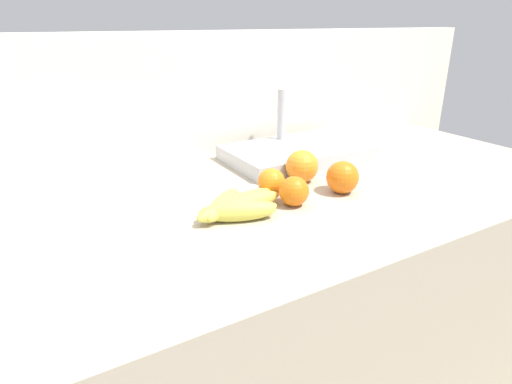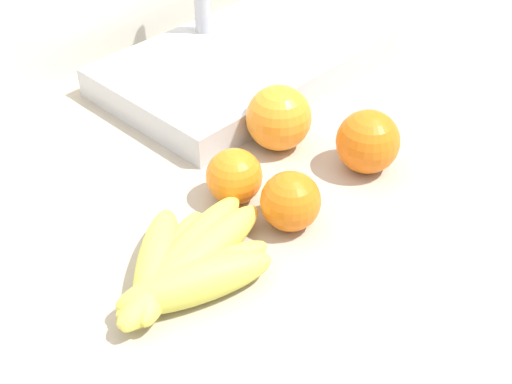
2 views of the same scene
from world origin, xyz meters
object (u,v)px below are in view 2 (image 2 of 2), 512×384
(orange_center, at_px, (291,201))
(banana_bunch, at_px, (184,267))
(orange_far_right, at_px, (279,118))
(orange_front, at_px, (232,175))
(orange_back_right, at_px, (368,142))
(sink_basin, at_px, (244,61))

(orange_center, bearing_deg, banana_bunch, 172.66)
(orange_center, bearing_deg, orange_far_right, 47.38)
(orange_front, bearing_deg, orange_back_right, -26.33)
(banana_bunch, bearing_deg, orange_center, -7.34)
(orange_back_right, height_order, orange_front, orange_back_right)
(orange_front, height_order, orange_center, orange_center)
(orange_back_right, bearing_deg, orange_far_right, 109.41)
(orange_far_right, bearing_deg, banana_bunch, -158.51)
(banana_bunch, xyz_separation_m, sink_basin, (0.34, 0.26, 0.00))
(orange_back_right, relative_size, orange_center, 1.16)
(banana_bunch, relative_size, orange_back_right, 2.79)
(orange_back_right, height_order, sink_basin, sink_basin)
(orange_front, bearing_deg, banana_bunch, -154.07)
(sink_basin, bearing_deg, banana_bunch, -143.14)
(orange_far_right, height_order, sink_basin, sink_basin)
(orange_back_right, relative_size, sink_basin, 0.19)
(orange_center, height_order, orange_far_right, orange_far_right)
(orange_back_right, bearing_deg, banana_bunch, 177.14)
(orange_far_right, bearing_deg, orange_center, -132.62)
(orange_center, xyz_separation_m, sink_basin, (0.20, 0.27, -0.01))
(orange_far_right, distance_m, sink_basin, 0.19)
(banana_bunch, height_order, orange_far_right, orange_far_right)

